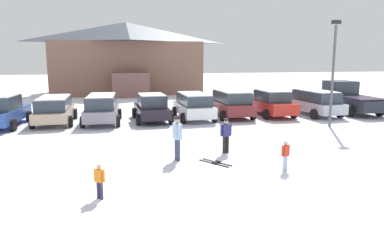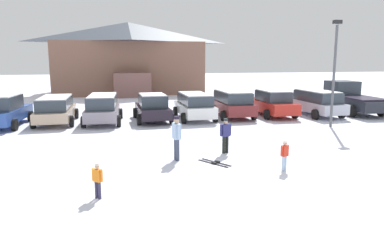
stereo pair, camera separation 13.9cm
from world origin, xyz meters
name	(u,v)px [view 1 (the left image)]	position (x,y,z in m)	size (l,w,h in m)	color
ground	(281,210)	(0.00, 0.00, 0.00)	(160.00, 160.00, 0.00)	white
ski_lodge	(127,57)	(-2.86, 31.71, 3.90)	(16.26, 10.66, 7.72)	brown
parked_blue_hatchback	(2,111)	(-10.25, 13.08, 0.89)	(2.30, 4.60, 1.79)	#294999
parked_beige_suv	(55,109)	(-7.58, 13.57, 0.86)	(2.30, 4.60, 1.58)	tan
parked_grey_wagon	(102,108)	(-4.87, 13.11, 0.90)	(2.26, 4.41, 1.68)	gray
parked_black_sedan	(152,107)	(-1.96, 13.21, 0.83)	(2.25, 4.25, 1.66)	black
parked_white_suv	(194,105)	(0.67, 13.25, 0.88)	(2.22, 4.39, 1.63)	white
parked_maroon_van	(231,103)	(3.23, 13.51, 0.93)	(2.23, 4.22, 1.73)	maroon
parked_red_sedan	(270,103)	(6.00, 13.58, 0.86)	(2.17, 4.76, 1.71)	red
parked_silver_wagon	(315,102)	(8.93, 12.99, 0.91)	(2.26, 4.52, 1.68)	#B3B7C7
pickup_truck	(347,98)	(12.00, 13.90, 1.00)	(2.66, 6.10, 2.15)	#21242D
skier_adult_in_blue_parka	(177,136)	(-1.82, 4.77, 0.94)	(0.30, 0.61, 1.67)	#384056
skier_child_in_red_jacket	(285,154)	(1.54, 2.82, 0.59)	(0.36, 0.25, 1.05)	#A2BBD4
skier_teen_in_navy_coat	(226,134)	(0.25, 5.35, 0.79)	(0.51, 0.28, 1.41)	black
skier_child_in_orange_jacket	(99,179)	(-4.47, 1.68, 0.56)	(0.30, 0.26, 0.99)	#33304D
pair_of_skis	(216,163)	(-0.53, 4.10, 0.02)	(1.03, 1.27, 0.08)	black
lamp_post	(333,68)	(7.61, 9.33, 3.24)	(0.44, 0.24, 5.78)	#515459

